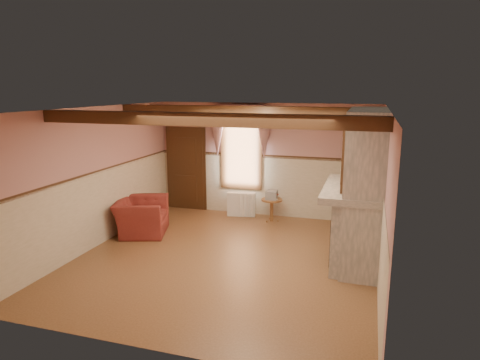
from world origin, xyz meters
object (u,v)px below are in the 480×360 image
(mantel_clock, at_px, (356,173))
(oil_lamp, at_px, (356,173))
(armchair, at_px, (141,216))
(side_table, at_px, (272,210))
(bowl, at_px, (354,184))
(radiator, at_px, (241,204))

(mantel_clock, relative_size, oil_lamp, 0.86)
(armchair, height_order, mantel_clock, mantel_clock)
(side_table, relative_size, mantel_clock, 2.29)
(side_table, distance_m, mantel_clock, 2.55)
(bowl, distance_m, oil_lamp, 0.61)
(side_table, bearing_deg, oil_lamp, -34.12)
(mantel_clock, distance_m, oil_lamp, 0.22)
(mantel_clock, xyz_separation_m, oil_lamp, (0.00, -0.21, 0.04))
(armchair, bearing_deg, mantel_clock, -100.37)
(side_table, relative_size, radiator, 0.79)
(radiator, distance_m, mantel_clock, 3.29)
(armchair, height_order, side_table, armchair)
(radiator, height_order, oil_lamp, oil_lamp)
(radiator, xyz_separation_m, mantel_clock, (2.76, -1.30, 1.22))
(radiator, relative_size, bowl, 1.85)
(armchair, bearing_deg, side_table, -74.36)
(side_table, relative_size, bowl, 1.45)
(armchair, distance_m, oil_lamp, 4.66)
(mantel_clock, bearing_deg, radiator, 154.90)
(armchair, xyz_separation_m, bowl, (4.49, -0.23, 1.08))
(side_table, distance_m, bowl, 2.98)
(radiator, xyz_separation_m, bowl, (2.76, -2.11, 1.17))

